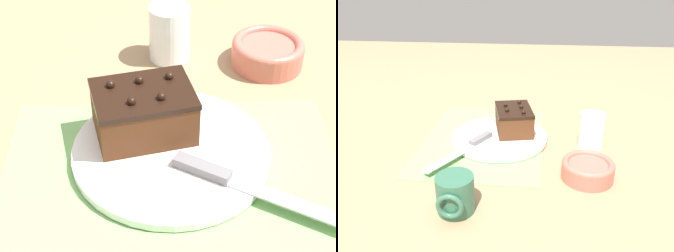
# 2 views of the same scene
# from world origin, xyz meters

# --- Properties ---
(ground_plane) EXTENTS (3.00, 3.00, 0.00)m
(ground_plane) POSITION_xyz_m (0.00, 0.00, 0.00)
(ground_plane) COLOR #9E7F5B
(placemat_woven) EXTENTS (0.46, 0.34, 0.00)m
(placemat_woven) POSITION_xyz_m (0.00, 0.00, 0.00)
(placemat_woven) COLOR #7AB266
(placemat_woven) RESTS_ON ground_plane
(cake_plate) EXTENTS (0.27, 0.27, 0.01)m
(cake_plate) POSITION_xyz_m (-0.00, 0.05, 0.01)
(cake_plate) COLOR white
(cake_plate) RESTS_ON placemat_woven
(chocolate_cake) EXTENTS (0.15, 0.13, 0.08)m
(chocolate_cake) POSITION_xyz_m (-0.04, 0.08, 0.05)
(chocolate_cake) COLOR #512D19
(chocolate_cake) RESTS_ON cake_plate
(serving_knife) EXTENTS (0.22, 0.14, 0.01)m
(serving_knife) POSITION_xyz_m (0.07, -0.02, 0.02)
(serving_knife) COLOR slate
(serving_knife) RESTS_ON cake_plate
(drinking_glass) EXTENTS (0.07, 0.07, 0.10)m
(drinking_glass) POSITION_xyz_m (0.01, 0.30, 0.05)
(drinking_glass) COLOR white
(drinking_glass) RESTS_ON ground_plane
(small_bowl) EXTENTS (0.12, 0.12, 0.05)m
(small_bowl) POSITION_xyz_m (0.17, 0.28, 0.02)
(small_bowl) COLOR #C66656
(small_bowl) RESTS_ON ground_plane
(coffee_mug) EXTENTS (0.09, 0.08, 0.08)m
(coffee_mug) POSITION_xyz_m (0.32, -0.00, 0.04)
(coffee_mug) COLOR #33664C
(coffee_mug) RESTS_ON ground_plane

